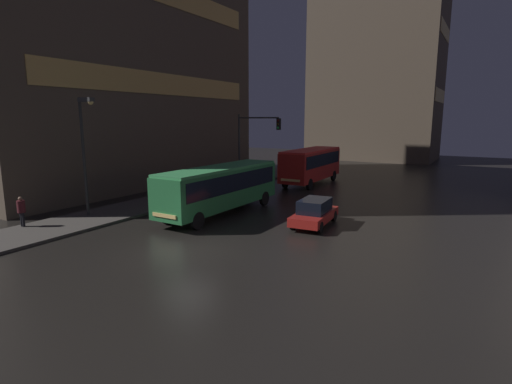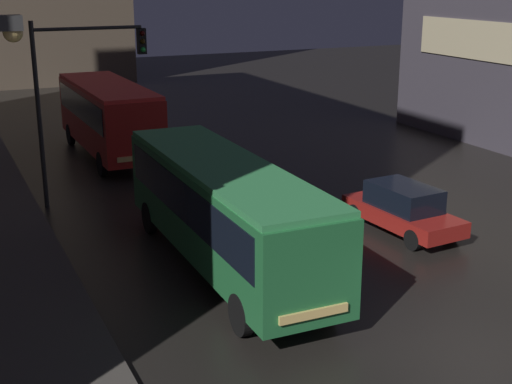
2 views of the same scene
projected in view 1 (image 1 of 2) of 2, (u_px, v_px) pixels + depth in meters
ground_plane at (189, 251)px, 18.56m from camera, size 120.00×120.00×0.00m
sidewalk_left at (183, 196)px, 31.52m from camera, size 4.00×48.00×0.15m
building_left_tower at (121, 47)px, 36.26m from camera, size 10.07×28.06×24.95m
building_far_backdrop at (377, 68)px, 59.94m from camera, size 18.07×12.00×27.27m
bus_near at (221, 185)px, 25.58m from camera, size 2.54×10.32×3.07m
bus_far at (311, 163)px, 37.46m from camera, size 2.66×9.14×3.29m
car_taxi at (314, 212)px, 22.96m from camera, size 2.04×4.34×1.54m
pedestrian_near at (21, 209)px, 22.09m from camera, size 0.59×0.59×1.70m
pedestrian_mid at (187, 179)px, 32.43m from camera, size 0.55×0.55×1.82m
traffic_light_main at (253, 139)px, 32.86m from camera, size 3.96×0.35×6.46m
street_lamp_sidewalk at (85, 138)px, 24.02m from camera, size 1.25×0.36×7.18m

